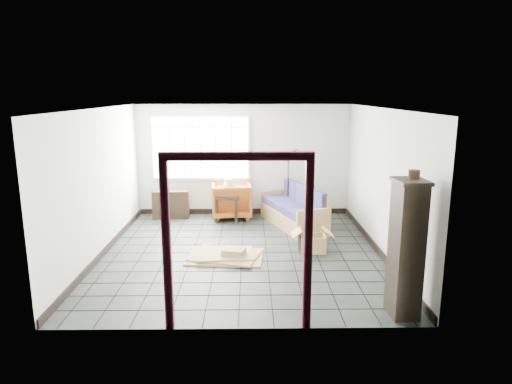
{
  "coord_description": "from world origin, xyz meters",
  "views": [
    {
      "loc": [
        0.15,
        -7.91,
        2.87
      ],
      "look_at": [
        0.26,
        0.3,
        1.07
      ],
      "focal_mm": 32.0,
      "sensor_mm": 36.0,
      "label": 1
    }
  ],
  "objects_px": {
    "side_table": "(228,199)",
    "tall_shelf": "(406,248)",
    "armchair": "(231,198)",
    "futon_sofa": "(296,211)"
  },
  "relations": [
    {
      "from": "armchair",
      "to": "tall_shelf",
      "type": "relative_size",
      "value": 0.5
    },
    {
      "from": "futon_sofa",
      "to": "armchair",
      "type": "height_order",
      "value": "armchair"
    },
    {
      "from": "armchair",
      "to": "tall_shelf",
      "type": "distance_m",
      "value": 5.4
    },
    {
      "from": "armchair",
      "to": "side_table",
      "type": "relative_size",
      "value": 1.46
    },
    {
      "from": "side_table",
      "to": "tall_shelf",
      "type": "bearing_deg",
      "value": -61.26
    },
    {
      "from": "tall_shelf",
      "to": "futon_sofa",
      "type": "bearing_deg",
      "value": 101.11
    },
    {
      "from": "side_table",
      "to": "armchair",
      "type": "bearing_deg",
      "value": 76.62
    },
    {
      "from": "side_table",
      "to": "tall_shelf",
      "type": "distance_m",
      "value": 5.2
    },
    {
      "from": "armchair",
      "to": "side_table",
      "type": "xyz_separation_m",
      "value": [
        -0.06,
        -0.25,
        0.03
      ]
    },
    {
      "from": "futon_sofa",
      "to": "tall_shelf",
      "type": "relative_size",
      "value": 1.17
    }
  ]
}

